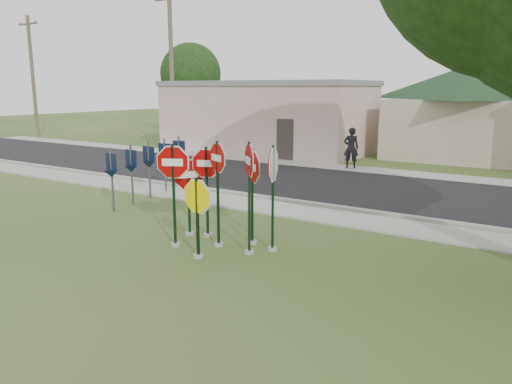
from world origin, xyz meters
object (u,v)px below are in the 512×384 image
Objects in this scene: stop_sign_center at (218,180)px; utility_pole_near at (172,68)px; pedestrian at (351,148)px; stop_sign_left at (173,180)px; stop_sign_yellow at (197,209)px.

stop_sign_center is 0.28× the size of utility_pole_near.
utility_pole_near reaches higher than pedestrian.
pedestrian is at bearing 98.36° from stop_sign_center.
stop_sign_left is 19.61m from utility_pole_near.
stop_sign_center is 19.80m from utility_pole_near.
stop_sign_left is (-0.89, -0.58, -0.01)m from stop_sign_center.
stop_sign_center is at bearing -44.60° from utility_pole_near.
pedestrian is at bearing 94.22° from stop_sign_left.
pedestrian is at bearing 98.34° from stop_sign_yellow.
utility_pole_near reaches higher than stop_sign_left.
stop_sign_left is 13.37m from pedestrian.
stop_sign_center reaches higher than pedestrian.
utility_pole_near is (-14.03, 14.65, 3.82)m from stop_sign_yellow.
stop_sign_center is at bearing 74.24° from pedestrian.
pedestrian is at bearing -4.56° from utility_pole_near.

